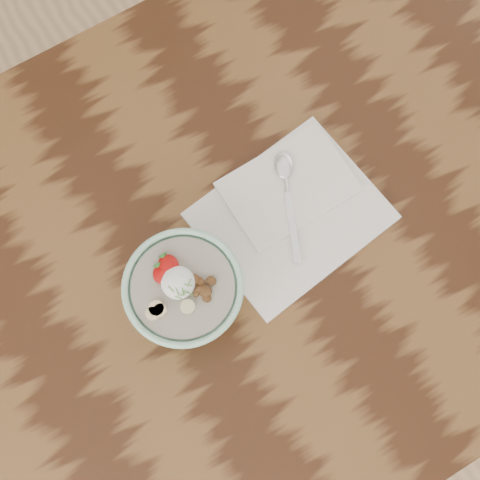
% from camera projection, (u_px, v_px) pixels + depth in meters
% --- Properties ---
extents(table, '(1.60, 0.90, 0.75)m').
position_uv_depth(table, '(279.00, 232.00, 1.13)').
color(table, '#331A0C').
rests_on(table, ground).
extents(breakfast_bowl, '(0.17, 0.17, 0.11)m').
position_uv_depth(breakfast_bowl, '(185.00, 292.00, 0.95)').
color(breakfast_bowl, '#A0D7B8').
rests_on(breakfast_bowl, table).
extents(napkin, '(0.29, 0.25, 0.02)m').
position_uv_depth(napkin, '(290.00, 210.00, 1.04)').
color(napkin, white).
rests_on(napkin, table).
extents(spoon, '(0.09, 0.17, 0.01)m').
position_uv_depth(spoon, '(286.00, 181.00, 1.04)').
color(spoon, silver).
rests_on(spoon, napkin).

